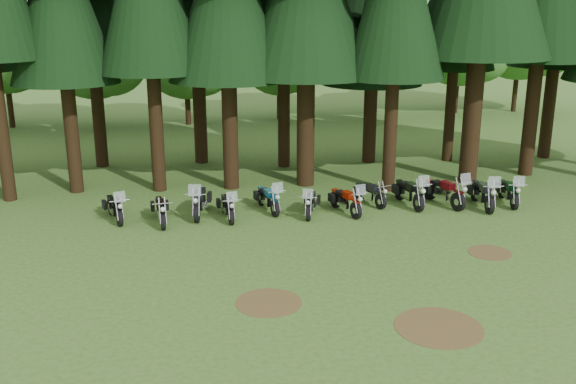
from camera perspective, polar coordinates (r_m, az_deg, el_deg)
name	(u,v)px	position (r m, az deg, el deg)	size (l,w,h in m)	color
ground	(358,267)	(19.78, 6.25, -6.65)	(120.00, 120.00, 0.00)	#32591B
decid_1	(7,35)	(44.77, -23.74, 12.62)	(7.91, 7.69, 9.88)	black
decid_2	(97,50)	(42.79, -16.59, 12.01)	(6.72, 6.53, 8.40)	black
decid_3	(190,56)	(42.81, -8.72, 11.89)	(6.12, 5.95, 7.65)	black
decid_4	(283,55)	(44.48, -0.41, 12.05)	(5.93, 5.76, 7.41)	black
decid_5	(383,27)	(45.25, 8.42, 14.32)	(8.45, 8.21, 10.56)	black
decid_6	(465,41)	(48.80, 15.49, 12.84)	(7.06, 6.86, 8.82)	black
decid_7	(528,26)	(50.64, 20.57, 13.67)	(8.44, 8.20, 10.55)	black
dirt_patch_0	(269,303)	(17.45, -1.74, -9.79)	(1.80, 1.80, 0.01)	#4C3D1E
dirt_patch_1	(490,252)	(21.75, 17.49, -5.15)	(1.40, 1.40, 0.01)	#4C3D1E
dirt_patch_2	(439,327)	(16.65, 13.24, -11.61)	(2.20, 2.20, 0.01)	#4C3D1E
motorcycle_0	(115,208)	(24.51, -15.14, -1.41)	(0.92, 2.15, 1.37)	black
motorcycle_1	(161,211)	(23.82, -11.23, -1.67)	(0.41, 2.19, 0.89)	black
motorcycle_2	(200,202)	(24.42, -7.85, -0.91)	(0.67, 2.45, 1.54)	black
motorcycle_3	(228,207)	(23.93, -5.39, -1.37)	(0.51, 2.11, 1.33)	black
motorcycle_4	(268,199)	(24.72, -1.78, -0.65)	(0.77, 2.23, 1.40)	black
motorcycle_5	(311,204)	(24.27, 2.03, -1.07)	(0.85, 2.04, 1.30)	black
motorcycle_6	(346,201)	(24.55, 5.15, -0.84)	(0.91, 2.20, 1.40)	black
motorcycle_7	(370,194)	(25.77, 7.29, -0.18)	(0.82, 1.96, 0.83)	black
motorcycle_8	(409,193)	(25.81, 10.72, -0.11)	(0.62, 2.43, 1.53)	black
motorcycle_9	(444,192)	(26.16, 13.70, -0.03)	(1.06, 2.47, 1.58)	black
motorcycle_10	(483,194)	(26.30, 16.91, -0.21)	(0.60, 2.49, 1.56)	black
motorcycle_11	(509,192)	(27.08, 19.01, -0.03)	(0.65, 2.27, 1.42)	black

